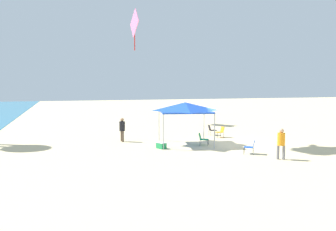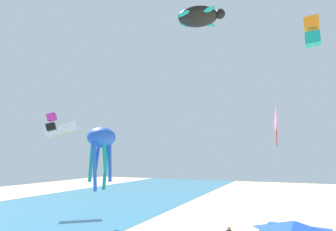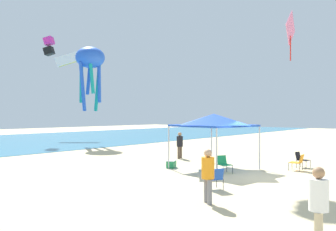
% 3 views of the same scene
% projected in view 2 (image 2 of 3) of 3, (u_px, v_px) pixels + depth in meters
% --- Properties ---
extents(canopy_tent, '(3.89, 3.84, 2.85)m').
position_uv_depth(canopy_tent, '(295.00, 227.00, 14.30)').
color(canopy_tent, '#B7B7BC').
rests_on(canopy_tent, ground).
extents(kite_octopus_blue, '(2.69, 2.69, 5.98)m').
position_uv_depth(kite_octopus_blue, '(101.00, 141.00, 25.92)').
color(kite_octopus_blue, blue).
extents(kite_box_magenta, '(1.28, 1.32, 1.98)m').
position_uv_depth(kite_box_magenta, '(51.00, 122.00, 28.07)').
color(kite_box_magenta, '#E02D9E').
extents(kite_parafoil_white, '(3.54, 2.50, 2.44)m').
position_uv_depth(kite_parafoil_white, '(62.00, 130.00, 34.63)').
color(kite_parafoil_white, white).
extents(kite_turtle_black, '(3.67, 4.05, 1.34)m').
position_uv_depth(kite_turtle_black, '(199.00, 17.00, 22.14)').
color(kite_turtle_black, black).
extents(kite_diamond_pink, '(2.94, 0.38, 4.22)m').
position_uv_depth(kite_diamond_pink, '(276.00, 122.00, 28.12)').
color(kite_diamond_pink, pink).
extents(kite_box_orange, '(0.90, 0.86, 1.69)m').
position_uv_depth(kite_box_orange, '(312.00, 31.00, 15.67)').
color(kite_box_orange, orange).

